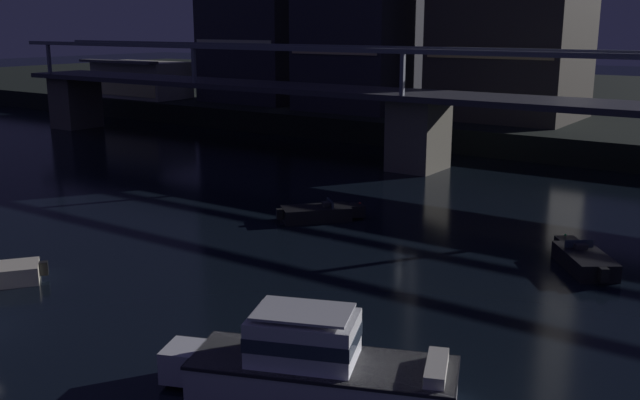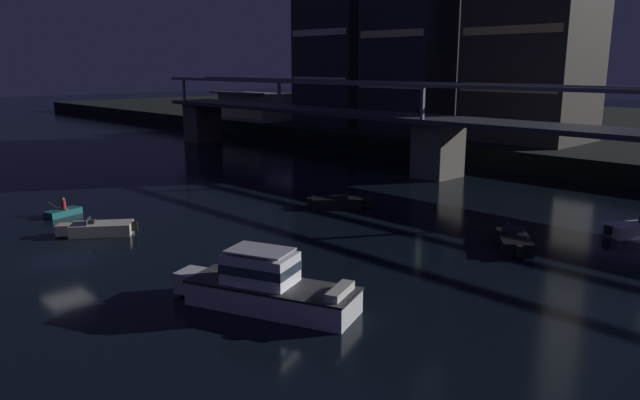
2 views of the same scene
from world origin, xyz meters
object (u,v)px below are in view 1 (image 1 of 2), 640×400
at_px(speedboat_mid_center, 320,213).
at_px(river_bridge, 419,113).
at_px(waterfront_pavilion, 141,79).
at_px(speedboat_near_center, 583,259).
at_px(cabin_cruiser_near_left, 312,365).

bearing_deg(speedboat_mid_center, river_bridge, 97.66).
xyz_separation_m(waterfront_pavilion, speedboat_near_center, (61.96, -28.69, -4.02)).
relative_size(waterfront_pavilion, speedboat_mid_center, 2.75).
bearing_deg(cabin_cruiser_near_left, speedboat_near_center, 78.49).
bearing_deg(river_bridge, cabin_cruiser_near_left, -67.83).
xyz_separation_m(river_bridge, cabin_cruiser_near_left, (13.78, -33.81, -3.43)).
xyz_separation_m(cabin_cruiser_near_left, speedboat_near_center, (3.47, 17.03, -0.64)).
distance_m(speedboat_near_center, speedboat_mid_center, 14.99).
bearing_deg(speedboat_near_center, cabin_cruiser_near_left, -101.51).
xyz_separation_m(cabin_cruiser_near_left, speedboat_mid_center, (-11.52, 17.02, -0.64)).
bearing_deg(speedboat_mid_center, speedboat_near_center, 0.03).
bearing_deg(river_bridge, speedboat_near_center, -44.21).
height_order(river_bridge, speedboat_mid_center, river_bridge).
bearing_deg(speedboat_mid_center, cabin_cruiser_near_left, -55.91).
height_order(speedboat_near_center, speedboat_mid_center, same).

